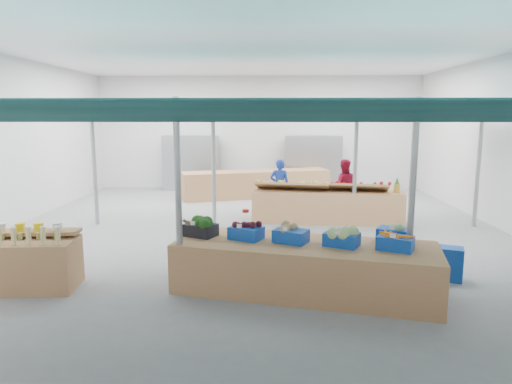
# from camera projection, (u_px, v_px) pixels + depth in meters

# --- Properties ---
(floor) EXTENTS (13.00, 13.00, 0.00)m
(floor) POSITION_uv_depth(u_px,v_px,m) (253.00, 230.00, 11.04)
(floor) COLOR slate
(floor) RESTS_ON ground
(hall) EXTENTS (13.00, 13.00, 13.00)m
(hall) POSITION_uv_depth(u_px,v_px,m) (255.00, 119.00, 12.03)
(hall) COLOR silver
(hall) RESTS_ON ground
(pole_grid) EXTENTS (10.00, 4.60, 3.00)m
(pole_grid) POSITION_uv_depth(u_px,v_px,m) (288.00, 163.00, 9.00)
(pole_grid) COLOR gray
(pole_grid) RESTS_ON floor
(awnings) EXTENTS (9.50, 7.08, 0.30)m
(awnings) POSITION_uv_depth(u_px,v_px,m) (289.00, 113.00, 8.84)
(awnings) COLOR #0A2E2D
(awnings) RESTS_ON pole_grid
(back_shelving_left) EXTENTS (2.00, 0.50, 2.00)m
(back_shelving_left) POSITION_uv_depth(u_px,v_px,m) (191.00, 163.00, 16.86)
(back_shelving_left) COLOR #B23F33
(back_shelving_left) RESTS_ON floor
(back_shelving_right) EXTENTS (2.00, 0.50, 2.00)m
(back_shelving_right) POSITION_uv_depth(u_px,v_px,m) (313.00, 164.00, 16.74)
(back_shelving_right) COLOR #B23F33
(back_shelving_right) RESTS_ON floor
(bottle_shelf) EXTENTS (1.84, 1.21, 1.07)m
(bottle_shelf) POSITION_uv_depth(u_px,v_px,m) (20.00, 262.00, 7.24)
(bottle_shelf) COLOR #9D6D44
(bottle_shelf) RESTS_ON floor
(veg_counter) EXTENTS (4.20, 2.22, 0.78)m
(veg_counter) POSITION_uv_depth(u_px,v_px,m) (305.00, 267.00, 7.10)
(veg_counter) COLOR #9D6D44
(veg_counter) RESTS_ON floor
(fruit_counter) EXTENTS (3.89, 1.23, 0.82)m
(fruit_counter) POSITION_uv_depth(u_px,v_px,m) (327.00, 206.00, 11.85)
(fruit_counter) COLOR #9D6D44
(fruit_counter) RESTS_ON floor
(far_counter) EXTENTS (5.06, 2.41, 0.90)m
(far_counter) POSITION_uv_depth(u_px,v_px,m) (256.00, 184.00, 15.48)
(far_counter) COLOR #9D6D44
(far_counter) RESTS_ON floor
(crate_stack) EXTENTS (0.55, 0.47, 0.56)m
(crate_stack) POSITION_uv_depth(u_px,v_px,m) (448.00, 263.00, 7.63)
(crate_stack) COLOR #0E3EA0
(crate_stack) RESTS_ON floor
(vendor_left) EXTENTS (0.59, 0.41, 1.53)m
(vendor_left) POSITION_uv_depth(u_px,v_px,m) (280.00, 186.00, 12.91)
(vendor_left) COLOR #18379D
(vendor_left) RESTS_ON floor
(vendor_right) EXTENTS (0.79, 0.64, 1.53)m
(vendor_right) POSITION_uv_depth(u_px,v_px,m) (343.00, 186.00, 12.86)
(vendor_right) COLOR maroon
(vendor_right) RESTS_ON floor
(crate_broccoli) EXTENTS (0.60, 0.54, 0.35)m
(crate_broccoli) POSITION_uv_depth(u_px,v_px,m) (200.00, 226.00, 7.45)
(crate_broccoli) COLOR black
(crate_broccoli) RESTS_ON veg_counter
(crate_beets) EXTENTS (0.60, 0.54, 0.29)m
(crate_beets) POSITION_uv_depth(u_px,v_px,m) (246.00, 231.00, 7.26)
(crate_beets) COLOR #0E3EA0
(crate_beets) RESTS_ON veg_counter
(crate_celeriac) EXTENTS (0.60, 0.54, 0.31)m
(crate_celeriac) POSITION_uv_depth(u_px,v_px,m) (291.00, 233.00, 7.07)
(crate_celeriac) COLOR #0E3EA0
(crate_celeriac) RESTS_ON veg_counter
(crate_cabbage) EXTENTS (0.60, 0.54, 0.35)m
(crate_cabbage) POSITION_uv_depth(u_px,v_px,m) (342.00, 236.00, 6.87)
(crate_cabbage) COLOR #0E3EA0
(crate_cabbage) RESTS_ON veg_counter
(crate_carrots) EXTENTS (0.60, 0.54, 0.29)m
(crate_carrots) POSITION_uv_depth(u_px,v_px,m) (395.00, 242.00, 6.68)
(crate_carrots) COLOR #0E3EA0
(crate_carrots) RESTS_ON veg_counter
(sparrow) EXTENTS (0.12, 0.09, 0.11)m
(sparrow) POSITION_uv_depth(u_px,v_px,m) (187.00, 222.00, 7.35)
(sparrow) COLOR brown
(sparrow) RESTS_ON crate_broccoli
(pole_ribbon) EXTENTS (0.12, 0.12, 0.28)m
(pole_ribbon) POSITION_uv_depth(u_px,v_px,m) (246.00, 212.00, 7.87)
(pole_ribbon) COLOR red
(pole_ribbon) RESTS_ON pole_grid
(apple_heap_yellow) EXTENTS (1.99, 1.01, 0.27)m
(apple_heap_yellow) POSITION_uv_depth(u_px,v_px,m) (292.00, 184.00, 11.76)
(apple_heap_yellow) COLOR #997247
(apple_heap_yellow) RESTS_ON fruit_counter
(apple_heap_red) EXTENTS (1.60, 0.94, 0.27)m
(apple_heap_red) POSITION_uv_depth(u_px,v_px,m) (358.00, 185.00, 11.58)
(apple_heap_red) COLOR #997247
(apple_heap_red) RESTS_ON fruit_counter
(pineapple) EXTENTS (0.14, 0.14, 0.39)m
(pineapple) POSITION_uv_depth(u_px,v_px,m) (397.00, 185.00, 11.47)
(pineapple) COLOR #8C6019
(pineapple) RESTS_ON fruit_counter
(crate_extra) EXTENTS (0.60, 0.54, 0.32)m
(crate_extra) POSITION_uv_depth(u_px,v_px,m) (394.00, 232.00, 7.16)
(crate_extra) COLOR #0E3EA0
(crate_extra) RESTS_ON veg_counter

